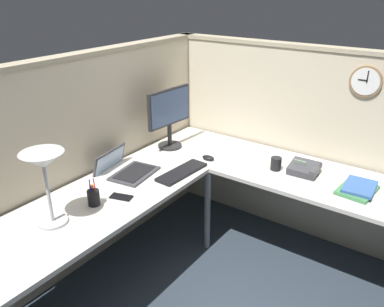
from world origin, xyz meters
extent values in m
plane|color=#2D3842|center=(0.00, 0.00, 0.00)|extent=(6.80, 6.80, 0.00)
cube|color=beige|center=(-0.36, 0.87, 0.78)|extent=(2.57, 0.10, 1.55)
cube|color=tan|center=(-0.36, 0.87, 1.56)|extent=(2.57, 0.12, 0.03)
cube|color=beige|center=(0.87, -0.27, 0.78)|extent=(0.10, 2.37, 1.55)
cube|color=tan|center=(0.87, -0.27, 1.56)|extent=(0.12, 2.37, 0.03)
cube|color=beige|center=(-0.38, 0.47, 0.71)|extent=(2.35, 0.66, 0.03)
cube|color=beige|center=(0.47, -0.60, 0.71)|extent=(0.66, 1.49, 0.03)
cylinder|color=slate|center=(0.16, 0.16, 0.35)|extent=(0.05, 0.05, 0.70)
cylinder|color=#232326|center=(0.31, 0.64, 0.74)|extent=(0.20, 0.20, 0.02)
cylinder|color=#232326|center=(0.31, 0.64, 0.84)|extent=(0.04, 0.04, 0.20)
cube|color=#232326|center=(0.31, 0.64, 1.08)|extent=(0.46, 0.06, 0.30)
cube|color=#384C72|center=(0.30, 0.62, 1.08)|extent=(0.42, 0.04, 0.26)
cube|color=#38383D|center=(-0.25, 0.53, 0.74)|extent=(0.37, 0.29, 0.02)
cube|color=black|center=(-0.25, 0.53, 0.75)|extent=(0.31, 0.22, 0.00)
cube|color=#38383D|center=(-0.28, 0.75, 0.77)|extent=(0.35, 0.12, 0.22)
cube|color=#99B2D1|center=(-0.28, 0.75, 0.77)|extent=(0.31, 0.10, 0.18)
cube|color=black|center=(-0.04, 0.26, 0.74)|extent=(0.44, 0.16, 0.02)
ellipsoid|color=black|center=(0.27, 0.23, 0.75)|extent=(0.06, 0.10, 0.03)
cylinder|color=#B7BABF|center=(-0.98, 0.49, 0.74)|extent=(0.17, 0.17, 0.02)
cylinder|color=#B7BABF|center=(-0.98, 0.49, 0.93)|extent=(0.02, 0.02, 0.38)
cone|color=#B7BABF|center=(-0.98, 0.49, 1.13)|extent=(0.24, 0.24, 0.09)
cylinder|color=black|center=(-0.70, 0.45, 0.78)|extent=(0.08, 0.08, 0.10)
cylinder|color=#1E1EB2|center=(-0.71, 0.46, 0.84)|extent=(0.01, 0.01, 0.13)
cylinder|color=#B21E1E|center=(-0.69, 0.44, 0.84)|extent=(0.01, 0.02, 0.13)
cylinder|color=#D8591E|center=(-0.70, 0.46, 0.85)|extent=(0.03, 0.03, 0.01)
cube|color=black|center=(-0.54, 0.37, 0.73)|extent=(0.11, 0.16, 0.01)
cube|color=#38383D|center=(0.47, -0.46, 0.77)|extent=(0.20, 0.21, 0.10)
cube|color=#8CA58C|center=(0.47, -0.43, 0.80)|extent=(0.02, 0.09, 0.04)
cube|color=#38383D|center=(0.48, -0.55, 0.79)|extent=(0.19, 0.05, 0.04)
cube|color=#3F7F4C|center=(0.42, -0.85, 0.74)|extent=(0.30, 0.24, 0.02)
cube|color=#335999|center=(0.44, -0.86, 0.76)|extent=(0.27, 0.20, 0.02)
cylinder|color=black|center=(0.42, -0.27, 0.78)|extent=(0.08, 0.08, 0.10)
cylinder|color=olive|center=(0.82, -0.71, 1.38)|extent=(0.03, 0.22, 0.22)
cylinder|color=white|center=(0.80, -0.71, 1.38)|extent=(0.00, 0.19, 0.19)
cube|color=black|center=(0.80, -0.69, 1.39)|extent=(0.00, 0.06, 0.01)
cube|color=black|center=(0.80, -0.72, 1.41)|extent=(0.00, 0.01, 0.08)
camera|label=1|loc=(-2.07, -1.27, 2.02)|focal=36.66mm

